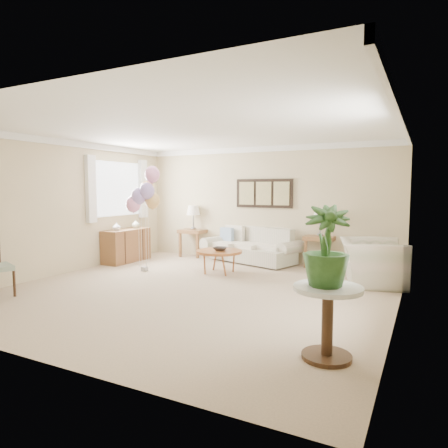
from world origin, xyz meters
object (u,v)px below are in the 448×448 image
Objects in this scene: coffee_table at (219,252)px; balloon_cluster at (145,193)px; sofa at (253,248)px; armchair at (372,262)px.

balloon_cluster reaches higher than coffee_table.
sofa is at bearing 51.38° from balloon_cluster.
armchair is at bearing 12.76° from balloon_cluster.
coffee_table is 0.43× the size of balloon_cluster.
sofa is at bearing 55.72° from armchair.
coffee_table is at bearing 20.18° from balloon_cluster.
sofa is 1.40m from coffee_table.
armchair is 0.56× the size of balloon_cluster.
armchair is (2.78, 0.43, -0.03)m from coffee_table.
balloon_cluster is at bearing -128.62° from sofa.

